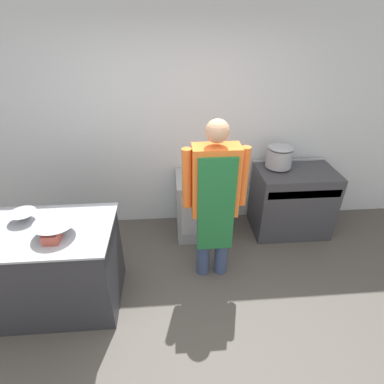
% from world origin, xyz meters
% --- Properties ---
extents(ground_plane, '(14.00, 14.00, 0.00)m').
position_xyz_m(ground_plane, '(0.00, 0.00, 0.00)').
color(ground_plane, '#4C4742').
extents(wall_back, '(8.00, 0.05, 2.70)m').
position_xyz_m(wall_back, '(0.00, 2.05, 1.35)').
color(wall_back, silver).
rests_on(wall_back, ground_plane).
extents(prep_counter, '(1.17, 0.78, 0.89)m').
position_xyz_m(prep_counter, '(-1.26, 0.69, 0.44)').
color(prep_counter, '#2D2D33').
rests_on(prep_counter, ground_plane).
extents(stove, '(0.94, 0.60, 0.88)m').
position_xyz_m(stove, '(1.38, 1.67, 0.43)').
color(stove, '#38383D').
rests_on(stove, ground_plane).
extents(fridge_unit, '(0.59, 0.58, 0.79)m').
position_xyz_m(fridge_unit, '(0.21, 1.71, 0.40)').
color(fridge_unit, '#93999E').
rests_on(fridge_unit, ground_plane).
extents(person_cook, '(0.62, 0.24, 1.73)m').
position_xyz_m(person_cook, '(0.26, 0.96, 0.98)').
color(person_cook, '#38476B').
rests_on(person_cook, ground_plane).
extents(mixing_bowl, '(0.35, 0.35, 0.12)m').
position_xyz_m(mixing_bowl, '(-1.11, 0.62, 0.95)').
color(mixing_bowl, '#9EA0A8').
rests_on(mixing_bowl, prep_counter).
extents(small_bowl, '(0.23, 0.23, 0.09)m').
position_xyz_m(small_bowl, '(-1.47, 0.84, 0.93)').
color(small_bowl, '#9EA0A8').
rests_on(small_bowl, prep_counter).
extents(plastic_tub, '(0.13, 0.13, 0.09)m').
position_xyz_m(plastic_tub, '(-1.13, 0.52, 0.93)').
color(plastic_tub, '#B24C3F').
rests_on(plastic_tub, prep_counter).
extents(stock_pot, '(0.31, 0.31, 0.27)m').
position_xyz_m(stock_pot, '(1.17, 1.78, 1.02)').
color(stock_pot, '#9EA0A8').
rests_on(stock_pot, stove).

